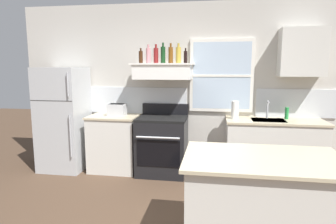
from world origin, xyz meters
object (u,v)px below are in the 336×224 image
at_px(refrigerator, 64,119).
at_px(bottle_amber_wine, 171,55).
at_px(bottle_red_label_wine, 156,55).
at_px(bottle_dark_green_wine, 163,55).
at_px(bottle_champagne_gold_foil, 178,55).
at_px(bottle_balsamic_dark, 186,57).
at_px(kitchen_island, 262,206).
at_px(stove_range, 162,145).
at_px(dish_soap_bottle, 287,113).
at_px(toaster, 117,109).
at_px(bottle_brown_stout, 141,57).
at_px(paper_towel_roll, 235,110).
at_px(bottle_rose_pink, 148,55).

distance_m(refrigerator, bottle_amber_wine, 2.05).
xyz_separation_m(bottle_red_label_wine, bottle_dark_green_wine, (0.11, -0.00, 0.01)).
distance_m(bottle_red_label_wine, bottle_champagne_gold_foil, 0.36).
height_order(bottle_balsamic_dark, kitchen_island, bottle_balsamic_dark).
xyz_separation_m(stove_range, bottle_amber_wine, (0.11, 0.15, 1.41)).
relative_size(refrigerator, dish_soap_bottle, 9.33).
bearing_deg(toaster, bottle_brown_stout, 8.89).
xyz_separation_m(bottle_red_label_wine, paper_towel_roll, (1.23, -0.10, -0.82)).
distance_m(refrigerator, kitchen_island, 3.46).
bearing_deg(kitchen_island, bottle_rose_pink, 126.82).
bearing_deg(bottle_rose_pink, bottle_brown_stout, -167.14).
distance_m(toaster, kitchen_island, 2.82).
distance_m(bottle_rose_pink, paper_towel_roll, 1.59).
relative_size(bottle_balsamic_dark, paper_towel_roll, 0.85).
bearing_deg(bottle_balsamic_dark, bottle_amber_wine, 171.80).
distance_m(bottle_rose_pink, dish_soap_bottle, 2.29).
bearing_deg(bottle_brown_stout, bottle_balsamic_dark, 1.48).
relative_size(refrigerator, paper_towel_roll, 6.22).
bearing_deg(bottle_amber_wine, bottle_balsamic_dark, -8.20).
bearing_deg(bottle_dark_green_wine, bottle_brown_stout, -174.01).
height_order(stove_range, bottle_champagne_gold_foil, bottle_champagne_gold_foil).
distance_m(toaster, paper_towel_roll, 1.86).
xyz_separation_m(bottle_dark_green_wine, kitchen_island, (1.26, -2.01, -1.42)).
relative_size(refrigerator, bottle_balsamic_dark, 7.34).
height_order(bottle_red_label_wine, bottle_amber_wine, bottle_amber_wine).
bearing_deg(bottle_red_label_wine, bottle_amber_wine, 2.85).
bearing_deg(stove_range, toaster, 176.90).
xyz_separation_m(refrigerator, stove_range, (1.65, 0.02, -0.38)).
bearing_deg(bottle_red_label_wine, paper_towel_roll, -4.86).
height_order(stove_range, bottle_amber_wine, bottle_amber_wine).
bearing_deg(bottle_dark_green_wine, bottle_amber_wine, 7.49).
bearing_deg(bottle_balsamic_dark, toaster, -175.85).
height_order(toaster, kitchen_island, toaster).
bearing_deg(kitchen_island, dish_soap_bottle, 72.66).
xyz_separation_m(bottle_brown_stout, bottle_red_label_wine, (0.23, 0.04, 0.02)).
xyz_separation_m(bottle_rose_pink, bottle_champagne_gold_foil, (0.48, -0.02, 0.00)).
relative_size(bottle_red_label_wine, kitchen_island, 0.21).
distance_m(bottle_rose_pink, kitchen_island, 2.87).
relative_size(bottle_brown_stout, paper_towel_roll, 0.87).
bearing_deg(dish_soap_bottle, bottle_balsamic_dark, -179.35).
height_order(bottle_brown_stout, paper_towel_roll, bottle_brown_stout).
bearing_deg(bottle_champagne_gold_foil, bottle_dark_green_wine, 172.27).
height_order(bottle_rose_pink, bottle_amber_wine, bottle_amber_wine).
relative_size(refrigerator, bottle_dark_green_wine, 5.32).
distance_m(bottle_brown_stout, bottle_red_label_wine, 0.24).
relative_size(bottle_champagne_gold_foil, paper_towel_roll, 1.11).
bearing_deg(dish_soap_bottle, bottle_red_label_wine, 179.86).
relative_size(stove_range, bottle_brown_stout, 4.64).
bearing_deg(refrigerator, toaster, 4.03).
relative_size(refrigerator, toaster, 5.66).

